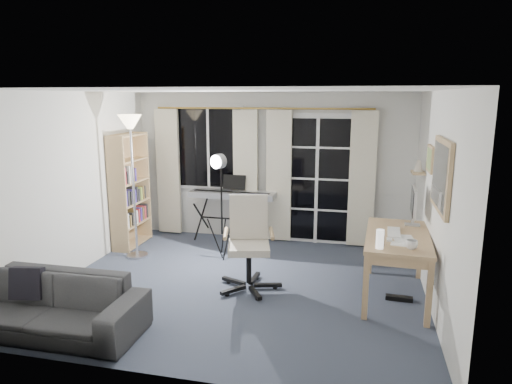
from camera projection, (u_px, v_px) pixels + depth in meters
floor at (240, 286)px, 5.76m from camera, size 4.50×4.00×0.02m
window at (209, 148)px, 7.56m from camera, size 1.20×0.08×1.40m
french_door at (317, 180)px, 7.26m from camera, size 1.32×0.09×2.11m
curtains at (261, 175)px, 7.35m from camera, size 3.60×0.07×2.13m
bookshelf at (128, 193)px, 7.15m from camera, size 0.30×0.83×1.77m
torchiere_lamp at (131, 144)px, 6.44m from camera, size 0.39×0.39×2.09m
keyboard_piano at (232, 196)px, 7.34m from camera, size 1.40×0.69×1.01m
studio_light at (219, 174)px, 6.47m from camera, size 0.36×0.36×1.57m
office_chair at (249, 234)px, 5.63m from camera, size 0.79×0.77×1.14m
desk at (397, 243)px, 5.29m from camera, size 0.78×1.46×0.76m
monitor at (414, 203)px, 5.60m from camera, size 0.19×0.55×0.48m
desk_clutter at (392, 254)px, 5.11m from camera, size 0.47×0.86×0.97m
mug at (412, 243)px, 4.76m from camera, size 0.13×0.10×0.13m
wall_mirror at (441, 175)px, 4.61m from camera, size 0.04×0.94×0.74m
framed_print at (430, 159)px, 5.45m from camera, size 0.03×0.42×0.32m
wall_shelf at (418, 168)px, 5.98m from camera, size 0.16×0.30×0.18m
sofa at (45, 296)px, 4.55m from camera, size 1.95×0.58×0.76m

